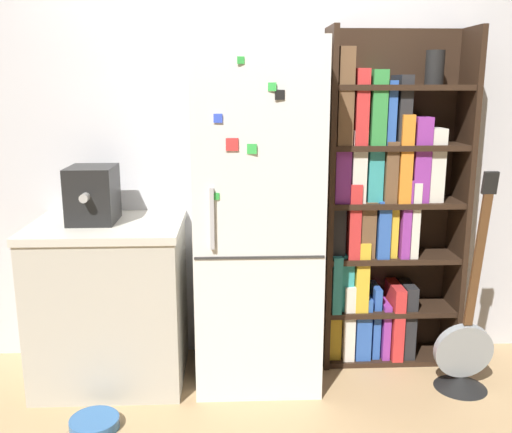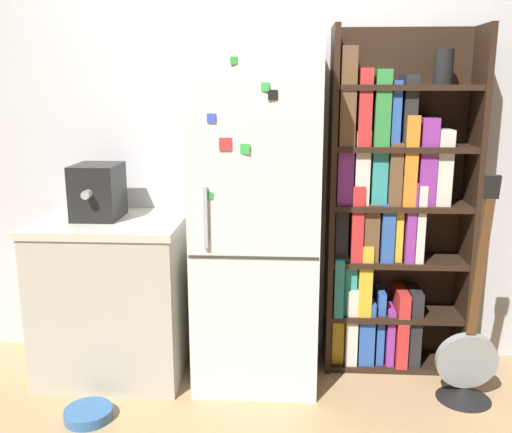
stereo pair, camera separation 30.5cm
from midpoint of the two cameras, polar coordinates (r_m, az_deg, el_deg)
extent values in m
plane|color=tan|center=(3.24, 2.72, -16.59)|extent=(16.00, 16.00, 0.00)
cube|color=silver|center=(3.31, 3.07, 7.78)|extent=(8.00, 0.05, 2.60)
cube|color=white|center=(3.04, 2.94, -0.05)|extent=(0.65, 0.61, 1.83)
cube|color=#333333|center=(2.78, 2.85, -4.16)|extent=(0.64, 0.01, 0.01)
cube|color=#B2B2B7|center=(2.73, -1.90, -0.15)|extent=(0.02, 0.02, 0.30)
cube|color=blue|center=(2.67, -1.20, 9.81)|extent=(0.04, 0.01, 0.04)
cube|color=green|center=(2.66, 1.15, 15.36)|extent=(0.03, 0.01, 0.03)
cube|color=green|center=(2.72, -1.47, 2.08)|extent=(0.03, 0.01, 0.03)
cube|color=red|center=(2.67, 0.19, 7.23)|extent=(0.06, 0.01, 0.06)
cube|color=black|center=(2.66, 5.06, 12.02)|extent=(0.05, 0.01, 0.04)
cube|color=green|center=(2.67, 2.18, 6.76)|extent=(0.05, 0.02, 0.05)
cube|color=green|center=(2.66, 4.29, 12.81)|extent=(0.04, 0.01, 0.04)
cube|color=black|center=(3.21, 10.20, 1.16)|extent=(0.03, 0.30, 1.91)
cube|color=black|center=(3.39, 23.07, 0.93)|extent=(0.03, 0.30, 1.91)
cube|color=black|center=(3.41, 16.30, 1.51)|extent=(0.79, 0.03, 1.91)
cube|color=black|center=(3.58, 15.81, -13.79)|extent=(0.73, 0.27, 0.03)
cube|color=black|center=(3.46, 16.12, -9.30)|extent=(0.73, 0.27, 0.03)
cube|color=black|center=(3.35, 16.46, -4.27)|extent=(0.73, 0.27, 0.03)
cube|color=black|center=(3.28, 16.81, 1.05)|extent=(0.73, 0.27, 0.03)
cube|color=black|center=(3.23, 17.18, 6.57)|extent=(0.73, 0.27, 0.03)
cube|color=black|center=(3.21, 17.56, 12.20)|extent=(0.73, 0.27, 0.03)
cube|color=gold|center=(3.45, 10.66, -11.06)|extent=(0.07, 0.19, 0.35)
cube|color=silver|center=(3.44, 11.97, -10.27)|extent=(0.07, 0.24, 0.45)
cube|color=#2D59B2|center=(3.47, 13.39, -10.86)|extent=(0.09, 0.22, 0.37)
cube|color=#2D59B2|center=(3.47, 14.70, -10.43)|extent=(0.04, 0.19, 0.43)
cube|color=purple|center=(3.51, 15.55, -11.11)|extent=(0.04, 0.23, 0.33)
cube|color=red|center=(3.49, 16.67, -10.40)|extent=(0.06, 0.25, 0.44)
cube|color=#262628|center=(3.50, 17.85, -10.33)|extent=(0.07, 0.21, 0.44)
cube|color=teal|center=(3.33, 10.79, -6.54)|extent=(0.05, 0.25, 0.34)
cube|color=teal|center=(3.35, 11.91, -6.45)|extent=(0.07, 0.20, 0.34)
cube|color=gold|center=(3.35, 13.30, -5.88)|extent=(0.07, 0.23, 0.41)
cube|color=#262628|center=(3.25, 11.17, -0.49)|extent=(0.07, 0.20, 0.41)
cube|color=red|center=(3.25, 12.60, -0.43)|extent=(0.06, 0.24, 0.42)
cube|color=brown|center=(3.27, 13.95, -1.36)|extent=(0.08, 0.19, 0.32)
cube|color=#2D59B2|center=(3.28, 15.45, -1.35)|extent=(0.07, 0.21, 0.33)
cube|color=gold|center=(3.29, 16.53, -0.06)|extent=(0.04, 0.19, 0.47)
cube|color=purple|center=(3.31, 17.51, -0.31)|extent=(0.05, 0.25, 0.44)
cube|color=silver|center=(3.33, 18.36, -0.44)|extent=(0.04, 0.24, 0.43)
cube|color=purple|center=(3.19, 11.52, 4.75)|extent=(0.08, 0.24, 0.38)
cube|color=silver|center=(3.19, 13.18, 4.85)|extent=(0.08, 0.20, 0.40)
cube|color=teal|center=(3.22, 14.77, 4.54)|extent=(0.08, 0.20, 0.36)
cube|color=brown|center=(3.23, 16.21, 4.22)|extent=(0.07, 0.21, 0.34)
cube|color=orange|center=(3.24, 17.56, 5.45)|extent=(0.07, 0.24, 0.48)
cube|color=purple|center=(3.26, 19.18, 5.25)|extent=(0.09, 0.20, 0.47)
cube|color=silver|center=(3.29, 20.60, 4.67)|extent=(0.08, 0.20, 0.40)
cube|color=brown|center=(3.15, 11.86, 11.64)|extent=(0.08, 0.24, 0.51)
cube|color=red|center=(3.17, 13.45, 10.59)|extent=(0.07, 0.24, 0.40)
cube|color=#338C3F|center=(3.18, 15.06, 10.46)|extent=(0.08, 0.24, 0.40)
cube|color=#2D59B2|center=(3.20, 16.31, 9.90)|extent=(0.05, 0.21, 0.34)
cube|color=#262628|center=(3.23, 17.59, 10.09)|extent=(0.07, 0.22, 0.37)
cylinder|color=black|center=(3.26, 20.89, 13.81)|extent=(0.10, 0.10, 0.18)
cube|color=#BCB7A8|center=(3.29, -11.38, -8.22)|extent=(0.78, 0.62, 0.85)
cube|color=beige|center=(3.16, -11.73, -0.66)|extent=(0.80, 0.64, 0.04)
cube|color=black|center=(3.17, -12.92, 2.44)|extent=(0.24, 0.28, 0.30)
cylinder|color=#A5A39E|center=(3.00, -13.83, 2.12)|extent=(0.04, 0.06, 0.04)
cone|color=black|center=(3.35, 22.64, -16.07)|extent=(0.28, 0.28, 0.06)
cylinder|color=gray|center=(3.26, 22.93, -13.19)|extent=(0.31, 0.09, 0.32)
cube|color=brown|center=(3.01, 24.25, -4.86)|extent=(0.04, 0.12, 0.72)
cube|color=black|center=(2.87, 25.40, 2.66)|extent=(0.07, 0.04, 0.11)
cylinder|color=#3366A5|center=(3.03, -13.54, -18.72)|extent=(0.23, 0.23, 0.05)
torus|color=#3366A5|center=(3.02, -13.56, -18.38)|extent=(0.24, 0.24, 0.01)
camera|label=1|loc=(0.15, -87.14, 0.66)|focal=40.00mm
camera|label=2|loc=(0.15, 92.86, -0.66)|focal=40.00mm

